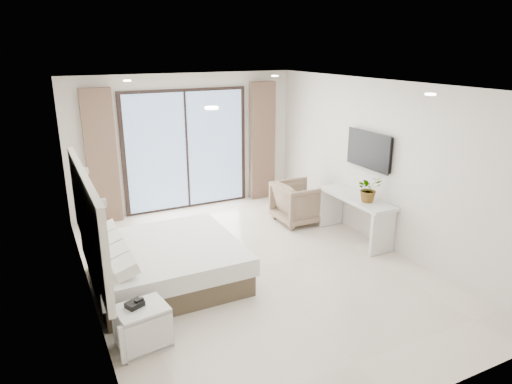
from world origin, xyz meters
TOP-DOWN VIEW (x-y plane):
  - ground at (0.00, 0.00)m, footprint 6.20×6.20m
  - room_shell at (-0.20, 0.77)m, footprint 4.62×6.22m
  - bed at (-1.31, 0.19)m, footprint 1.99×1.90m
  - nightstand at (-1.93, -1.12)m, footprint 0.59×0.51m
  - phone at (-1.98, -1.08)m, footprint 0.22×0.20m
  - console_desk at (2.04, 0.23)m, footprint 0.48×1.54m
  - plant at (2.04, -0.06)m, footprint 0.46×0.49m
  - armchair at (1.59, 1.33)m, footprint 0.78×0.83m

SIDE VIEW (x-z plane):
  - ground at x=0.00m, z-range 0.00..0.00m
  - nightstand at x=-1.93m, z-range 0.00..0.49m
  - bed at x=-1.31m, z-range -0.05..0.64m
  - armchair at x=1.59m, z-range 0.00..0.85m
  - phone at x=-1.98m, z-range 0.49..0.55m
  - console_desk at x=2.04m, z-range 0.17..0.94m
  - plant at x=2.04m, z-range 0.77..1.11m
  - room_shell at x=-0.20m, z-range 0.22..2.94m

